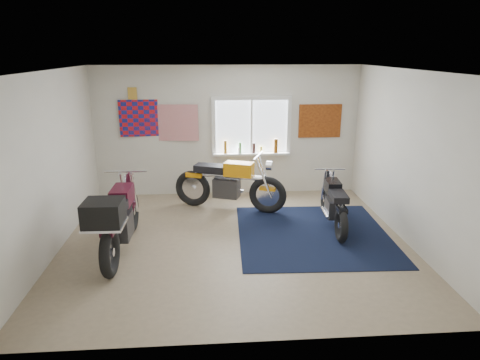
{
  "coord_description": "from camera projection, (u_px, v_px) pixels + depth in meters",
  "views": [
    {
      "loc": [
        -0.39,
        -6.34,
        2.98
      ],
      "look_at": [
        0.11,
        0.4,
        0.92
      ],
      "focal_mm": 32.0,
      "sensor_mm": 36.0,
      "label": 1
    }
  ],
  "objects": [
    {
      "name": "triumph_poster",
      "position": [
        320.0,
        121.0,
        8.99
      ],
      "size": [
        0.9,
        0.03,
        0.7
      ],
      "primitive_type": "cube",
      "color": "#A54C14",
      "rests_on": "room_shell"
    },
    {
      "name": "window_assembly",
      "position": [
        251.0,
        130.0,
        8.93
      ],
      "size": [
        1.66,
        0.17,
        1.26
      ],
      "color": "white",
      "rests_on": "room_shell"
    },
    {
      "name": "oil_bottles",
      "position": [
        254.0,
        147.0,
        8.97
      ],
      "size": [
        1.14,
        0.09,
        0.3
      ],
      "color": "#8A5714",
      "rests_on": "window_assembly"
    },
    {
      "name": "navy_rug",
      "position": [
        313.0,
        234.0,
        7.22
      ],
      "size": [
        2.59,
        2.68,
        0.01
      ],
      "primitive_type": "cube",
      "rotation": [
        0.0,
        0.0,
        -0.03
      ],
      "color": "black",
      "rests_on": "ground"
    },
    {
      "name": "black_chrome_bike",
      "position": [
        333.0,
        204.0,
        7.43
      ],
      "size": [
        0.56,
        1.83,
        0.94
      ],
      "rotation": [
        0.0,
        0.0,
        1.5
      ],
      "color": "black",
      "rests_on": "navy_rug"
    },
    {
      "name": "yellow_triumph",
      "position": [
        229.0,
        185.0,
        8.23
      ],
      "size": [
        2.16,
        0.96,
        1.13
      ],
      "rotation": [
        0.0,
        0.0,
        -0.34
      ],
      "color": "black",
      "rests_on": "ground"
    },
    {
      "name": "ground",
      "position": [
        235.0,
        242.0,
        6.94
      ],
      "size": [
        5.5,
        5.5,
        0.0
      ],
      "primitive_type": "plane",
      "color": "#9E896B",
      "rests_on": "ground"
    },
    {
      "name": "maroon_tourer",
      "position": [
        118.0,
        219.0,
        6.29
      ],
      "size": [
        0.68,
        2.25,
        1.14
      ],
      "rotation": [
        0.0,
        0.0,
        1.55
      ],
      "color": "black",
      "rests_on": "ground"
    },
    {
      "name": "flag_display",
      "position": [
        132.0,
        93.0,
        8.55
      ],
      "size": [
        1.6,
        0.1,
        1.17
      ],
      "color": "red",
      "rests_on": "room_shell"
    },
    {
      "name": "room_shell",
      "position": [
        235.0,
        143.0,
        6.46
      ],
      "size": [
        5.5,
        5.5,
        5.5
      ],
      "color": "white",
      "rests_on": "ground"
    }
  ]
}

